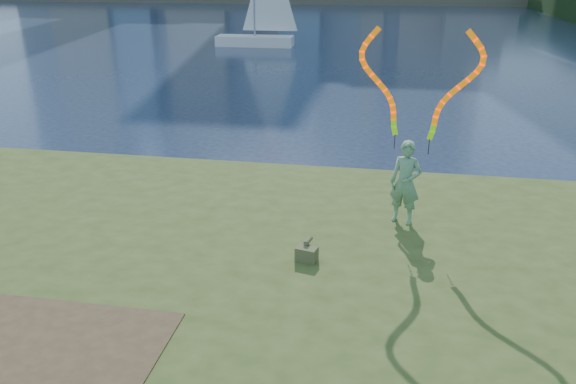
# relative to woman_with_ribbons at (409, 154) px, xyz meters

# --- Properties ---
(ground) EXTENTS (320.00, 320.00, 0.00)m
(ground) POSITION_rel_woman_with_ribbons_xyz_m (-2.61, -2.14, -2.20)
(ground) COLOR #17233B
(ground) RESTS_ON ground
(grassy_knoll) EXTENTS (20.00, 18.00, 0.80)m
(grassy_knoll) POSITION_rel_woman_with_ribbons_xyz_m (-2.61, -4.44, -1.87)
(grassy_knoll) COLOR #374619
(grassy_knoll) RESTS_ON ground
(dirt_patch) EXTENTS (3.20, 3.00, 0.02)m
(dirt_patch) POSITION_rel_woman_with_ribbons_xyz_m (-4.81, -5.34, -1.39)
(dirt_patch) COLOR #47331E
(dirt_patch) RESTS_ON grassy_knoll
(woman_with_ribbons) EXTENTS (1.97, 0.72, 4.05)m
(woman_with_ribbons) POSITION_rel_woman_with_ribbons_xyz_m (0.00, 0.00, 0.00)
(woman_with_ribbons) COLOR #1C6626
(woman_with_ribbons) RESTS_ON grassy_knoll
(canvas_bag) EXTENTS (0.40, 0.45, 0.34)m
(canvas_bag) POSITION_rel_woman_with_ribbons_xyz_m (-1.67, -1.92, -1.26)
(canvas_bag) COLOR #4E5530
(canvas_bag) RESTS_ON grassy_knoll
(sailboat) EXTENTS (5.86, 1.96, 8.85)m
(sailboat) POSITION_rel_woman_with_ribbons_xyz_m (-9.75, 30.03, -0.68)
(sailboat) COLOR white
(sailboat) RESTS_ON ground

